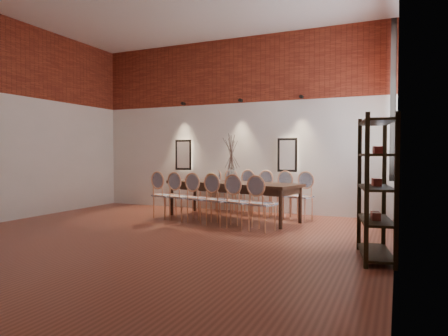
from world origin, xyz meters
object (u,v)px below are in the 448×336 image
at_px(chair_near_e, 239,202).
at_px(chair_far_e, 280,195).
at_px(chair_near_c, 199,198).
at_px(chair_far_d, 261,194).
at_px(chair_far_f, 301,197).
at_px(book, 232,181).
at_px(chair_near_d, 219,200).
at_px(bowl, 211,177).
at_px(vase, 231,175).
at_px(dining_table, 232,200).
at_px(shelving_rack, 376,188).
at_px(chair_near_b, 181,197).
at_px(chair_near_f, 262,204).
at_px(chair_far_a, 210,190).
at_px(chair_far_b, 226,191).
at_px(chair_near_a, 165,195).
at_px(chair_far_c, 243,192).

xyz_separation_m(chair_near_e, chair_far_e, (0.35, 1.43, 0.00)).
relative_size(chair_near_c, chair_near_e, 1.00).
distance_m(chair_far_d, chair_far_f, 0.95).
bearing_deg(chair_near_e, book, 132.58).
relative_size(chair_near_c, chair_far_f, 1.00).
bearing_deg(book, chair_far_e, 21.37).
relative_size(chair_near_d, chair_far_f, 1.00).
xyz_separation_m(bowl, book, (0.42, 0.11, -0.07)).
height_order(vase, book, vase).
distance_m(dining_table, vase, 0.53).
bearing_deg(shelving_rack, chair_near_b, 146.82).
xyz_separation_m(vase, book, (-0.05, 0.18, -0.14)).
relative_size(chair_near_c, chair_near_f, 1.00).
relative_size(chair_far_d, shelving_rack, 0.52).
relative_size(chair_near_b, chair_far_f, 1.00).
bearing_deg(chair_far_d, chair_near_e, 107.81).
bearing_deg(chair_near_f, chair_far_a, 148.10).
distance_m(chair_far_a, vase, 1.44).
xyz_separation_m(chair_near_d, chair_far_d, (0.35, 1.43, 0.00)).
bearing_deg(chair_far_b, chair_near_c, 107.81).
bearing_deg(chair_far_d, vase, 70.98).
xyz_separation_m(chair_near_c, chair_far_b, (-0.11, 1.54, 0.00)).
relative_size(dining_table, shelving_rack, 1.58).
xyz_separation_m(chair_near_a, chair_far_a, (0.35, 1.43, 0.00)).
bearing_deg(chair_near_e, dining_table, 133.95).
distance_m(chair_near_e, chair_far_e, 1.47).
bearing_deg(shelving_rack, chair_far_d, 121.18).
bearing_deg(chair_far_e, dining_table, 46.05).
height_order(chair_near_a, chair_near_e, same).
distance_m(chair_near_f, shelving_rack, 2.24).
relative_size(chair_near_a, chair_far_b, 1.00).
xyz_separation_m(chair_far_b, chair_far_d, (0.92, -0.23, 0.00)).
height_order(dining_table, chair_near_a, chair_near_a).
bearing_deg(chair_far_c, dining_table, 107.81).
xyz_separation_m(chair_near_d, chair_far_f, (1.27, 1.20, 0.00)).
xyz_separation_m(dining_table, chair_near_a, (-1.32, -0.43, 0.09)).
bearing_deg(shelving_rack, chair_far_f, 110.69).
height_order(chair_near_d, book, chair_near_d).
bearing_deg(chair_near_f, chair_near_d, 180.00).
relative_size(chair_far_c, chair_far_d, 1.00).
bearing_deg(book, shelving_rack, -38.57).
bearing_deg(bowl, chair_near_d, -56.94).
bearing_deg(book, chair_far_f, 10.29).
bearing_deg(chair_far_f, dining_table, 31.90).
bearing_deg(chair_far_c, chair_far_b, 0.00).
distance_m(chair_near_d, chair_far_b, 1.75).
relative_size(dining_table, chair_far_e, 3.02).
bearing_deg(book, chair_far_b, 122.15).
bearing_deg(dining_table, chair_far_a, 148.10).
distance_m(chair_far_f, vase, 1.47).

